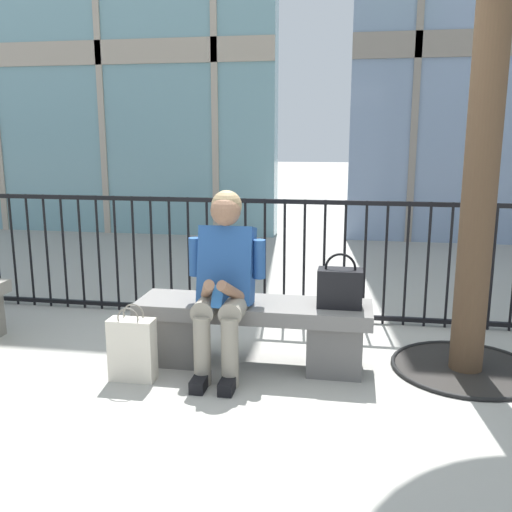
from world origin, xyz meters
TOP-DOWN VIEW (x-y plane):
  - ground_plane at (0.00, 0.00)m, footprint 60.00×60.00m
  - stone_bench at (0.00, 0.00)m, footprint 1.60×0.44m
  - seated_person_with_phone at (-0.17, -0.13)m, footprint 0.52×0.66m
  - handbag_on_bench at (0.58, -0.01)m, footprint 0.29×0.16m
  - shopping_bag at (-0.73, -0.38)m, footprint 0.30×0.13m
  - plaza_railing at (-0.00, 1.03)m, footprint 8.28×0.04m

SIDE VIEW (x-z plane):
  - ground_plane at x=0.00m, z-range 0.00..0.00m
  - shopping_bag at x=-0.73m, z-range -0.04..0.46m
  - stone_bench at x=0.00m, z-range 0.05..0.50m
  - plaza_railing at x=0.00m, z-range 0.01..1.05m
  - handbag_on_bench at x=0.58m, z-range 0.40..0.77m
  - seated_person_with_phone at x=-0.17m, z-range 0.04..1.26m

